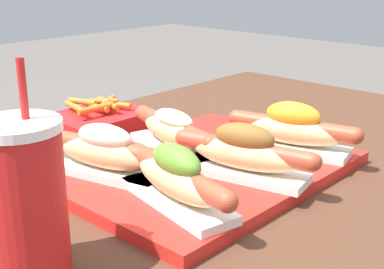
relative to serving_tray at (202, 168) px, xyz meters
The scene contains 9 objects.
serving_tray is the anchor object (origin of this frame).
hot_dog_0 0.16m from the serving_tray, 150.32° to the right, with size 0.10×0.22×0.08m.
hot_dog_1 0.09m from the serving_tray, 90.66° to the right, with size 0.10×0.22×0.08m.
hot_dog_2 0.16m from the serving_tray, 27.50° to the right, with size 0.10×0.22×0.08m.
hot_dog_3 0.15m from the serving_tray, 152.85° to the left, with size 0.10×0.22×0.08m.
hot_dog_4 0.08m from the serving_tray, 84.17° to the left, with size 0.10×0.22×0.07m.
sauce_bowl 0.32m from the serving_tray, ahead, with size 0.06×0.06×0.03m.
drink_cup 0.33m from the serving_tray, behind, with size 0.09×0.09×0.23m.
fries_basket 0.29m from the serving_tray, 84.51° to the left, with size 0.17×0.14×0.06m.
Camera 1 is at (-0.52, -0.50, 1.05)m, focal length 50.00 mm.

